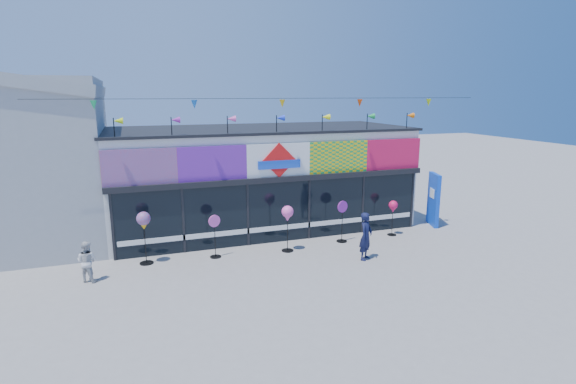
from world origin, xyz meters
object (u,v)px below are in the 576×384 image
spinner_0 (144,222)px  spinner_2 (288,215)px  spinner_1 (215,235)px  adult_man (366,236)px  spinner_3 (342,220)px  spinner_4 (393,208)px  child (87,261)px  blue_sign (434,199)px

spinner_0 → spinner_2: bearing=-4.9°
spinner_1 → adult_man: 5.08m
spinner_3 → spinner_0: bearing=179.1°
adult_man → spinner_0: bearing=124.7°
adult_man → spinner_4: bearing=2.0°
child → spinner_4: bearing=-146.2°
blue_sign → child: size_ratio=1.78×
spinner_2 → child: 6.51m
spinner_2 → spinner_4: bearing=4.5°
spinner_2 → adult_man: bearing=-36.6°
spinner_2 → spinner_4: size_ratio=1.18×
spinner_1 → child: bearing=-169.3°
spinner_3 → child: 8.77m
spinner_0 → child: bearing=-151.6°
spinner_1 → spinner_2: spinner_2 is taller
child → spinner_2: bearing=-146.3°
spinner_0 → spinner_4: bearing=-0.3°
child → adult_man: bearing=-158.1°
blue_sign → spinner_0: size_ratio=1.26×
spinner_4 → spinner_0: bearing=179.7°
spinner_1 → spinner_4: size_ratio=1.07×
spinner_3 → blue_sign: bearing=8.9°
blue_sign → spinner_1: blue_sign is taller
blue_sign → spinner_3: bearing=-152.6°
spinner_3 → spinner_4: (2.21, 0.06, 0.28)m
spinner_1 → child: (-3.93, -0.74, -0.17)m
spinner_4 → adult_man: bearing=-139.0°
spinner_0 → spinner_3: 7.07m
spinner_0 → spinner_1: 2.34m
spinner_4 → spinner_3: bearing=-178.5°
adult_man → spinner_2: bearing=104.4°
spinner_3 → adult_man: (-0.07, -1.93, -0.03)m
blue_sign → child: 13.42m
spinner_1 → spinner_2: (2.52, -0.24, 0.54)m
spinner_0 → spinner_1: size_ratio=1.18×
spinner_0 → spinner_4: size_ratio=1.26×
blue_sign → spinner_2: (-6.87, -1.02, 0.21)m
spinner_1 → spinner_3: (4.79, 0.06, 0.05)m
spinner_0 → blue_sign: bearing=3.0°
blue_sign → spinner_4: bearing=-146.0°
spinner_0 → spinner_4: 9.26m
spinner_2 → spinner_3: 2.34m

